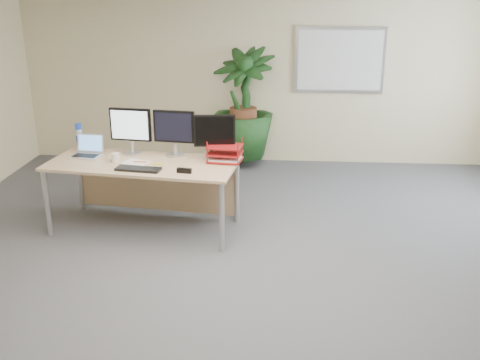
# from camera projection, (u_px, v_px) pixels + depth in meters

# --- Properties ---
(floor) EXTENTS (8.00, 8.00, 0.00)m
(floor) POSITION_uv_depth(u_px,v_px,m) (235.00, 300.00, 4.62)
(floor) COLOR #444448
(floor) RESTS_ON ground
(back_wall) EXTENTS (7.00, 0.04, 2.70)m
(back_wall) POSITION_uv_depth(u_px,v_px,m) (257.00, 73.00, 7.91)
(back_wall) COLOR beige
(back_wall) RESTS_ON floor
(whiteboard) EXTENTS (1.30, 0.04, 0.95)m
(whiteboard) POSITION_uv_depth(u_px,v_px,m) (340.00, 60.00, 7.72)
(whiteboard) COLOR silver
(whiteboard) RESTS_ON back_wall
(desk) EXTENTS (2.11, 1.09, 0.78)m
(desk) POSITION_uv_depth(u_px,v_px,m) (147.00, 173.00, 5.90)
(desk) COLOR tan
(desk) RESTS_ON floor
(floor_plant) EXTENTS (1.11, 1.11, 1.50)m
(floor_plant) POSITION_uv_depth(u_px,v_px,m) (243.00, 117.00, 7.84)
(floor_plant) COLOR #133614
(floor_plant) RESTS_ON floor
(monitor_left) EXTENTS (0.47, 0.21, 0.52)m
(monitor_left) POSITION_uv_depth(u_px,v_px,m) (131.00, 128.00, 5.93)
(monitor_left) COLOR #B5B5BA
(monitor_left) RESTS_ON desk
(monitor_right) EXTENTS (0.46, 0.21, 0.51)m
(monitor_right) POSITION_uv_depth(u_px,v_px,m) (174.00, 130.00, 5.86)
(monitor_right) COLOR #B5B5BA
(monitor_right) RESTS_ON desk
(monitor_dark) EXTENTS (0.45, 0.20, 0.50)m
(monitor_dark) POSITION_uv_depth(u_px,v_px,m) (215.00, 134.00, 5.73)
(monitor_dark) COLOR #B5B5BA
(monitor_dark) RESTS_ON desk
(laptop) EXTENTS (0.35, 0.31, 0.23)m
(laptop) POSITION_uv_depth(u_px,v_px,m) (88.00, 150.00, 5.95)
(laptop) COLOR silver
(laptop) RESTS_ON desk
(keyboard) EXTENTS (0.48, 0.21, 0.03)m
(keyboard) POSITION_uv_depth(u_px,v_px,m) (138.00, 169.00, 5.49)
(keyboard) COLOR black
(keyboard) RESTS_ON desk
(coffee_mug) EXTENTS (0.12, 0.09, 0.10)m
(coffee_mug) POSITION_uv_depth(u_px,v_px,m) (115.00, 158.00, 5.74)
(coffee_mug) COLOR silver
(coffee_mug) RESTS_ON desk
(spiral_notebook) EXTENTS (0.31, 0.27, 0.01)m
(spiral_notebook) POSITION_uv_depth(u_px,v_px,m) (136.00, 163.00, 5.71)
(spiral_notebook) COLOR silver
(spiral_notebook) RESTS_ON desk
(orange_pen) EXTENTS (0.15, 0.01, 0.01)m
(orange_pen) POSITION_uv_depth(u_px,v_px,m) (140.00, 162.00, 5.70)
(orange_pen) COLOR #D75217
(orange_pen) RESTS_ON spiral_notebook
(yellow_highlighter) EXTENTS (0.11, 0.03, 0.01)m
(yellow_highlighter) POSITION_uv_depth(u_px,v_px,m) (158.00, 164.00, 5.65)
(yellow_highlighter) COLOR #FFFB1A
(yellow_highlighter) RESTS_ON desk
(water_bottle) EXTENTS (0.08, 0.08, 0.31)m
(water_bottle) POSITION_uv_depth(u_px,v_px,m) (79.00, 137.00, 6.15)
(water_bottle) COLOR #ABBDC9
(water_bottle) RESTS_ON desk
(letter_tray) EXTENTS (0.39, 0.31, 0.17)m
(letter_tray) POSITION_uv_depth(u_px,v_px,m) (225.00, 155.00, 5.74)
(letter_tray) COLOR maroon
(letter_tray) RESTS_ON desk
(stapler) EXTENTS (0.15, 0.06, 0.05)m
(stapler) POSITION_uv_depth(u_px,v_px,m) (184.00, 171.00, 5.40)
(stapler) COLOR black
(stapler) RESTS_ON desk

